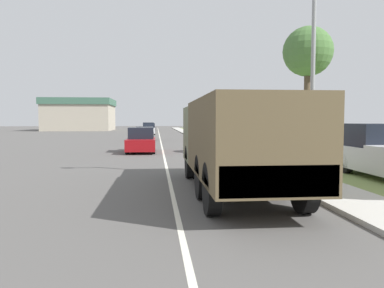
{
  "coord_description": "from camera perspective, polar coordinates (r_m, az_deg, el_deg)",
  "views": [
    {
      "loc": [
        -0.45,
        2.12,
        2.1
      ],
      "look_at": [
        0.72,
        14.33,
        1.31
      ],
      "focal_mm": 35.0,
      "sensor_mm": 36.0,
      "label": 1
    }
  ],
  "objects": [
    {
      "name": "car_nearest_ahead",
      "position": [
        24.48,
        -7.75,
        0.43
      ],
      "size": [
        1.81,
        4.16,
        1.61
      ],
      "color": "maroon",
      "rests_on": "ground"
    },
    {
      "name": "building_distant",
      "position": [
        78.13,
        -16.67,
        4.32
      ],
      "size": [
        13.02,
        12.59,
        6.22
      ],
      "color": "#B2A893",
      "rests_on": "ground"
    },
    {
      "name": "car_farthest_ahead",
      "position": [
        73.57,
        -6.34,
        2.55
      ],
      "size": [
        1.85,
        4.12,
        1.44
      ],
      "color": "black",
      "rests_on": "ground"
    },
    {
      "name": "tree_mid_right",
      "position": [
        22.99,
        17.23,
        13.09
      ],
      "size": [
        2.84,
        2.84,
        7.41
      ],
      "color": "#4C3D2D",
      "rests_on": "grass_strip_right"
    },
    {
      "name": "lamp_post",
      "position": [
        13.39,
        17.3,
        15.67
      ],
      "size": [
        1.69,
        0.24,
        8.2
      ],
      "color": "gray",
      "rests_on": "sidewalk_right"
    },
    {
      "name": "car_fourth_ahead",
      "position": [
        61.55,
        -6.66,
        2.42
      ],
      "size": [
        1.78,
        4.32,
        1.68
      ],
      "color": "tan",
      "rests_on": "ground"
    },
    {
      "name": "car_third_ahead",
      "position": [
        53.86,
        -6.62,
        2.25
      ],
      "size": [
        1.79,
        4.24,
        1.71
      ],
      "color": "silver",
      "rests_on": "ground"
    },
    {
      "name": "sidewalk_right",
      "position": [
        38.26,
        1.94,
        0.64
      ],
      "size": [
        1.8,
        120.0,
        0.12
      ],
      "color": "beige",
      "rests_on": "ground"
    },
    {
      "name": "ground_plane",
      "position": [
        37.95,
        -4.82,
        0.51
      ],
      "size": [
        180.0,
        180.0,
        0.0
      ],
      "primitive_type": "plane",
      "color": "#565451"
    },
    {
      "name": "lane_centre_stripe",
      "position": [
        37.95,
        -4.82,
        0.52
      ],
      "size": [
        0.12,
        120.0,
        0.0
      ],
      "color": "silver",
      "rests_on": "ground"
    },
    {
      "name": "car_second_ahead",
      "position": [
        38.52,
        -7.23,
        1.51
      ],
      "size": [
        1.88,
        3.92,
        1.42
      ],
      "color": "black",
      "rests_on": "ground"
    },
    {
      "name": "military_truck",
      "position": [
        10.8,
        6.59,
        0.78
      ],
      "size": [
        2.4,
        8.0,
        2.64
      ],
      "color": "#606647",
      "rests_on": "ground"
    },
    {
      "name": "grass_strip_right",
      "position": [
        39.08,
        8.35,
        0.6
      ],
      "size": [
        7.0,
        120.0,
        0.02
      ],
      "color": "olive",
      "rests_on": "ground"
    }
  ]
}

